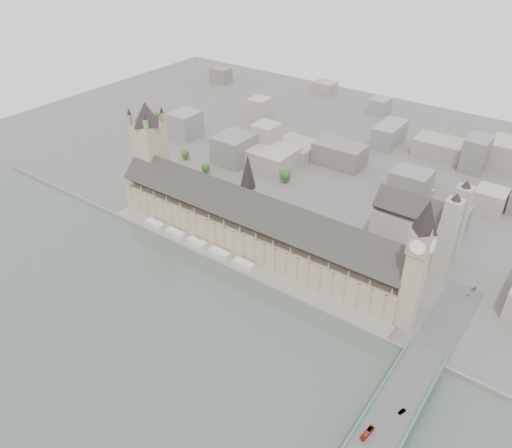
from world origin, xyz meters
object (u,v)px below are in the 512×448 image
Objects in this scene: elizabeth_tower at (418,257)px; westminster_abbey at (418,226)px; westminster_bridge at (379,439)px; red_bus_north at (367,433)px; car_approach at (474,289)px; car_silver at (402,411)px; victoria_tower at (150,150)px; palace_of_westminster at (253,225)px.

westminster_abbey is at bearing 107.29° from elizabeth_tower.
westminster_bridge is 31.09× the size of red_bus_north.
car_approach is at bearing 87.45° from westminster_bridge.
westminster_bridge is (24.00, -95.50, -52.96)m from elizabeth_tower.
westminster_abbey is 173.31m from car_silver.
car_silver is (9.59, 23.93, -0.66)m from red_bus_north.
elizabeth_tower is 76.54m from car_approach.
victoria_tower is at bearing 176.04° from elizabeth_tower.
elizabeth_tower reaches higher than westminster_bridge.
car_approach is (290.57, 34.00, -44.23)m from victoria_tower.
elizabeth_tower is 260.64m from victoria_tower.
palace_of_westminster reaches higher than red_bus_north.
car_silver is at bearing -69.62° from elizabeth_tower.
westminster_abbey is 13.64× the size of car_approach.
victoria_tower is 309.91m from westminster_bridge.
car_silver is (166.44, -88.27, -11.66)m from palace_of_westminster.
victoria_tower is at bearing -177.29° from car_silver.
car_silver is at bearing -18.15° from victoria_tower.
elizabeth_tower reaches higher than palace_of_westminster.
elizabeth_tower reaches higher than red_bus_north.
palace_of_westminster is 25.35× the size of red_bus_north.
car_approach is (57.65, -35.00, -14.11)m from westminster_abbey.
car_silver is at bearing -27.94° from palace_of_westminster.
westminster_abbey is 68.90m from car_approach.
palace_of_westminster is at bearing 175.15° from elizabeth_tower.
victoria_tower is 306.10m from red_bus_north.
palace_of_westminster is 188.76m from car_silver.
car_approach is (2.13, 128.57, -0.07)m from car_silver.
westminster_abbey is (-51.08, 182.50, 19.96)m from westminster_bridge.
westminster_bridge is (162.00, -107.20, -17.58)m from palace_of_westminster.
car_approach is at bearing 6.67° from victoria_tower.
elizabeth_tower is 96.91m from westminster_abbey.
westminster_bridge is at bearing -79.76° from car_approach.
red_bus_north is at bearing -81.60° from car_approach.
red_bus_north reaches higher than car_approach.
red_bus_north is 25.79m from car_silver.
elizabeth_tower is 94.26m from car_silver.
car_silver is 0.97× the size of car_approach.
elizabeth_tower is at bearing -3.96° from victoria_tower.
car_approach is at bearing -31.26° from westminster_abbey.
palace_of_westminster is 195.05m from westminster_bridge.
car_silver is (28.44, -76.57, -47.04)m from elizabeth_tower.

